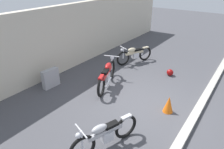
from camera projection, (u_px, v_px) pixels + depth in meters
name	position (u px, v px, depth m)	size (l,w,h in m)	color
ground_plane	(140.00, 104.00, 6.92)	(40.00, 40.00, 0.00)	#47474C
building_wall	(53.00, 42.00, 8.46)	(18.00, 0.30, 2.80)	beige
curb_strip	(191.00, 121.00, 6.02)	(18.00, 0.24, 0.12)	#B7B2A8
stone_marker	(51.00, 78.00, 7.81)	(0.67, 0.20, 0.73)	#9E9EA3
helmet	(170.00, 72.00, 8.77)	(0.28, 0.28, 0.28)	maroon
traffic_cone	(169.00, 104.00, 6.42)	(0.32, 0.32, 0.55)	orange
motorcycle_silver	(105.00, 135.00, 5.01)	(1.88, 0.84, 0.88)	black
motorcycle_red	(107.00, 75.00, 7.81)	(2.11, 0.99, 1.00)	black
motorcycle_cream	(134.00, 54.00, 9.89)	(1.83, 1.00, 0.89)	black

